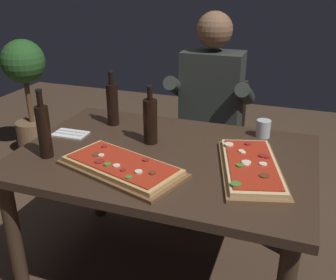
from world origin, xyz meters
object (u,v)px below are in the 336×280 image
at_px(seated_diner, 209,107).
at_px(pizza_rectangular_left, 251,167).
at_px(tumbler_near_camera, 263,128).
at_px(wine_bottle_dark, 44,130).
at_px(dining_table, 165,171).
at_px(pizza_rectangular_front, 122,167).
at_px(diner_chair, 212,137).
at_px(vinegar_bottle_green, 150,120).
at_px(oil_bottle_amber, 112,103).
at_px(potted_plant_corner, 27,88).

bearing_deg(seated_diner, pizza_rectangular_left, -64.06).
bearing_deg(tumbler_near_camera, wine_bottle_dark, -147.78).
xyz_separation_m(dining_table, wine_bottle_dark, (-0.51, -0.22, 0.23)).
height_order(pizza_rectangular_front, wine_bottle_dark, wine_bottle_dark).
bearing_deg(diner_chair, vinegar_bottle_green, -101.15).
xyz_separation_m(pizza_rectangular_left, tumbler_near_camera, (0.00, 0.41, 0.03)).
xyz_separation_m(pizza_rectangular_front, wine_bottle_dark, (-0.39, 0.01, 0.11)).
height_order(tumbler_near_camera, diner_chair, diner_chair).
relative_size(wine_bottle_dark, oil_bottle_amber, 1.06).
relative_size(pizza_rectangular_front, pizza_rectangular_left, 1.03).
xyz_separation_m(wine_bottle_dark, oil_bottle_amber, (0.10, 0.48, -0.01)).
height_order(oil_bottle_amber, tumbler_near_camera, oil_bottle_amber).
relative_size(dining_table, seated_diner, 1.05).
xyz_separation_m(oil_bottle_amber, tumbler_near_camera, (0.82, 0.10, -0.08)).
bearing_deg(oil_bottle_amber, pizza_rectangular_left, -20.41).
height_order(dining_table, seated_diner, seated_diner).
bearing_deg(pizza_rectangular_left, potted_plant_corner, 151.39).
bearing_deg(potted_plant_corner, diner_chair, -8.25).
xyz_separation_m(oil_bottle_amber, potted_plant_corner, (-1.27, 0.84, -0.26)).
bearing_deg(diner_chair, pizza_rectangular_left, -67.16).
distance_m(pizza_rectangular_front, diner_chair, 1.13).
bearing_deg(potted_plant_corner, oil_bottle_amber, -33.32).
bearing_deg(oil_bottle_amber, wine_bottle_dark, -102.11).
distance_m(tumbler_near_camera, seated_diner, 0.53).
xyz_separation_m(pizza_rectangular_front, pizza_rectangular_left, (0.53, 0.19, 0.00)).
xyz_separation_m(pizza_rectangular_left, seated_diner, (-0.38, 0.77, -0.02)).
bearing_deg(vinegar_bottle_green, dining_table, -41.53).
xyz_separation_m(seated_diner, potted_plant_corner, (-1.72, 0.37, -0.14)).
bearing_deg(pizza_rectangular_left, dining_table, 174.68).
distance_m(wine_bottle_dark, oil_bottle_amber, 0.49).
bearing_deg(seated_diner, oil_bottle_amber, -133.57).
height_order(wine_bottle_dark, vinegar_bottle_green, wine_bottle_dark).
distance_m(dining_table, vinegar_bottle_green, 0.26).
distance_m(wine_bottle_dark, tumbler_near_camera, 1.10).
bearing_deg(diner_chair, oil_bottle_amber, -127.13).
height_order(dining_table, diner_chair, diner_chair).
bearing_deg(pizza_rectangular_left, tumbler_near_camera, 89.69).
relative_size(pizza_rectangular_left, wine_bottle_dark, 1.83).
bearing_deg(oil_bottle_amber, potted_plant_corner, 146.68).
height_order(wine_bottle_dark, potted_plant_corner, wine_bottle_dark).
relative_size(seated_diner, potted_plant_corner, 1.30).
height_order(seated_diner, potted_plant_corner, seated_diner).
xyz_separation_m(pizza_rectangular_left, diner_chair, (-0.38, 0.89, -0.27)).
distance_m(vinegar_bottle_green, potted_plant_corner, 1.88).
relative_size(pizza_rectangular_front, vinegar_bottle_green, 2.06).
bearing_deg(oil_bottle_amber, tumbler_near_camera, 7.08).
height_order(pizza_rectangular_left, tumbler_near_camera, tumbler_near_camera).
height_order(vinegar_bottle_green, potted_plant_corner, vinegar_bottle_green).
bearing_deg(dining_table, pizza_rectangular_left, -5.32).
bearing_deg(seated_diner, pizza_rectangular_front, -99.16).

